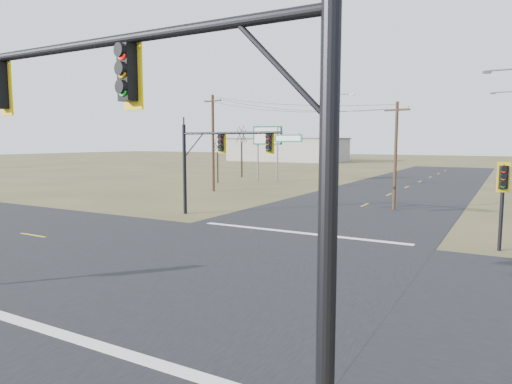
% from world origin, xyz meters
% --- Properties ---
extents(ground, '(320.00, 320.00, 0.00)m').
position_xyz_m(ground, '(0.00, 0.00, 0.00)').
color(ground, brown).
rests_on(ground, ground).
extents(road_ew, '(160.00, 14.00, 0.02)m').
position_xyz_m(road_ew, '(0.00, 0.00, 0.01)').
color(road_ew, black).
rests_on(road_ew, ground).
extents(road_ns, '(14.00, 160.00, 0.02)m').
position_xyz_m(road_ns, '(0.00, 0.00, 0.01)').
color(road_ns, black).
rests_on(road_ns, ground).
extents(stop_bar_near, '(12.00, 0.40, 0.01)m').
position_xyz_m(stop_bar_near, '(0.00, -7.50, 0.03)').
color(stop_bar_near, silver).
rests_on(stop_bar_near, road_ns).
extents(stop_bar_far, '(12.00, 0.40, 0.01)m').
position_xyz_m(stop_bar_far, '(0.00, 7.50, 0.03)').
color(stop_bar_far, silver).
rests_on(stop_bar_far, road_ns).
extents(mast_arm_near, '(10.80, 0.48, 7.45)m').
position_xyz_m(mast_arm_near, '(3.89, -8.38, 5.41)').
color(mast_arm_near, black).
rests_on(mast_arm_near, ground).
extents(mast_arm_far, '(8.82, 0.53, 6.08)m').
position_xyz_m(mast_arm_far, '(-6.33, 9.83, 4.42)').
color(mast_arm_far, black).
rests_on(mast_arm_far, ground).
extents(pedestal_signal_ne, '(0.67, 0.59, 4.06)m').
position_xyz_m(pedestal_signal_ne, '(9.55, 8.21, 3.00)').
color(pedestal_signal_ne, black).
rests_on(pedestal_signal_ne, ground).
extents(utility_pole_near, '(1.89, 0.47, 7.76)m').
position_xyz_m(utility_pole_near, '(2.52, 18.63, 4.09)').
color(utility_pole_near, '#40291B').
rests_on(utility_pole_near, ground).
extents(utility_pole_far, '(2.29, 0.60, 9.48)m').
position_xyz_m(utility_pole_far, '(-16.07, 22.56, 4.93)').
color(utility_pole_far, '#40291B').
rests_on(utility_pole_far, ground).
extents(highway_sign, '(3.55, 0.96, 6.82)m').
position_xyz_m(highway_sign, '(-16.48, 34.86, 4.76)').
color(highway_sign, slate).
rests_on(highway_sign, ground).
extents(streetlight_c, '(3.03, 0.30, 10.90)m').
position_xyz_m(streetlight_c, '(-9.88, 39.68, 6.12)').
color(streetlight_c, slate).
rests_on(streetlight_c, ground).
extents(bare_tree_a, '(3.01, 3.01, 5.77)m').
position_xyz_m(bare_tree_a, '(-20.80, 30.28, 4.57)').
color(bare_tree_a, black).
rests_on(bare_tree_a, ground).
extents(bare_tree_b, '(3.80, 3.80, 7.51)m').
position_xyz_m(bare_tree_b, '(-22.72, 38.99, 6.01)').
color(bare_tree_b, black).
rests_on(bare_tree_b, ground).
extents(warehouse_left, '(28.00, 14.00, 5.50)m').
position_xyz_m(warehouse_left, '(-40.00, 90.00, 2.75)').
color(warehouse_left, '#A6A093').
rests_on(warehouse_left, ground).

